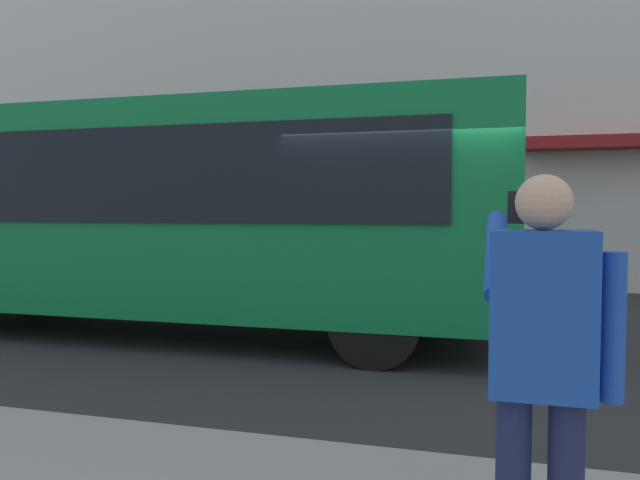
% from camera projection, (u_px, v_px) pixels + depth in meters
% --- Properties ---
extents(ground_plane, '(60.00, 60.00, 0.00)m').
position_uv_depth(ground_plane, '(410.00, 351.00, 7.62)').
color(ground_plane, '#2B2B2D').
extents(building_facade_far, '(28.00, 1.55, 12.00)m').
position_uv_depth(building_facade_far, '(457.00, 12.00, 13.84)').
color(building_facade_far, beige).
rests_on(building_facade_far, ground_plane).
extents(red_bus, '(9.05, 2.54, 3.08)m').
position_uv_depth(red_bus, '(172.00, 210.00, 8.62)').
color(red_bus, '#0F7238').
rests_on(red_bus, ground_plane).
extents(pedestrian_photographer, '(0.53, 0.52, 1.70)m').
position_uv_depth(pedestrian_photographer, '(542.00, 353.00, 2.53)').
color(pedestrian_photographer, '#1E2347').
rests_on(pedestrian_photographer, sidewalk_curb).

